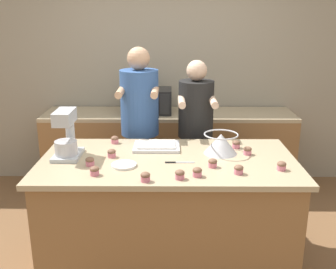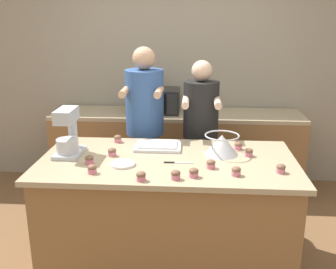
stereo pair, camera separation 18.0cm
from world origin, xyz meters
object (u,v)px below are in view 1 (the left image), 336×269
cupcake_5 (180,174)px  knife (178,162)px  mixing_bowl (221,143)px  cupcake_0 (197,172)px  cupcake_6 (112,153)px  cupcake_9 (213,163)px  baking_tray (157,146)px  cupcake_11 (90,161)px  cupcake_7 (239,169)px  cupcake_10 (282,166)px  stand_mixer (66,137)px  cupcake_2 (95,171)px  small_plate (124,165)px  person_left (140,133)px  cupcake_4 (145,177)px  person_right (195,139)px  microwave_oven (148,101)px  cupcake_3 (236,144)px  cupcake_1 (248,151)px  cupcake_8 (115,140)px

cupcake_5 → knife: bearing=91.6°
mixing_bowl → cupcake_0: bearing=-114.6°
mixing_bowl → knife: 0.41m
cupcake_6 → cupcake_9: size_ratio=1.00×
baking_tray → cupcake_11: cupcake_11 is taller
cupcake_7 → cupcake_10: 0.32m
stand_mixer → cupcake_2: bearing=-52.7°
small_plate → cupcake_11: 0.25m
person_left → stand_mixer: person_left is taller
person_left → mixing_bowl: 0.96m
cupcake_0 → cupcake_4: 0.36m
cupcake_7 → person_right: bearing=102.2°
cupcake_2 → cupcake_9: (0.83, 0.15, 0.00)m
microwave_oven → cupcake_7: size_ratio=8.17×
cupcake_10 → cupcake_3: bearing=117.2°
person_left → person_right: size_ratio=1.08×
stand_mixer → cupcake_1: bearing=2.5°
cupcake_8 → cupcake_9: same height
cupcake_0 → cupcake_3: bearing=58.9°
cupcake_4 → knife: bearing=57.1°
knife → cupcake_5: size_ratio=3.38×
stand_mixer → cupcake_0: (0.98, -0.38, -0.13)m
cupcake_2 → cupcake_11: same height
stand_mixer → cupcake_3: 1.36m
cupcake_2 → cupcake_7: bearing=1.7°
small_plate → cupcake_8: 0.55m
stand_mixer → cupcake_1: size_ratio=5.72×
baking_tray → cupcake_1: 0.74m
microwave_oven → cupcake_0: bearing=-76.4°
baking_tray → microwave_oven: (-0.14, 1.23, 0.12)m
knife → cupcake_3: size_ratio=3.38×
cupcake_2 → cupcake_8: 0.70m
cupcake_2 → cupcake_9: 0.84m
cupcake_0 → cupcake_7: size_ratio=1.00×
stand_mixer → cupcake_5: bearing=-26.2°
cupcake_5 → cupcake_8: 0.93m
baking_tray → small_plate: (-0.22, -0.40, -0.01)m
cupcake_7 → cupcake_4: bearing=-168.3°
knife → cupcake_2: bearing=-157.5°
small_plate → cupcake_10: cupcake_10 is taller
cupcake_7 → cupcake_9: same height
stand_mixer → cupcake_0: 1.06m
mixing_bowl → knife: bearing=-147.9°
cupcake_11 → cupcake_7: bearing=-8.0°
cupcake_2 → cupcake_10: bearing=4.4°
cupcake_7 → cupcake_2: bearing=-178.3°
knife → cupcake_4: bearing=-122.9°
mixing_bowl → cupcake_8: size_ratio=4.19×
stand_mixer → cupcake_0: stand_mixer is taller
knife → cupcake_11: cupcake_11 is taller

